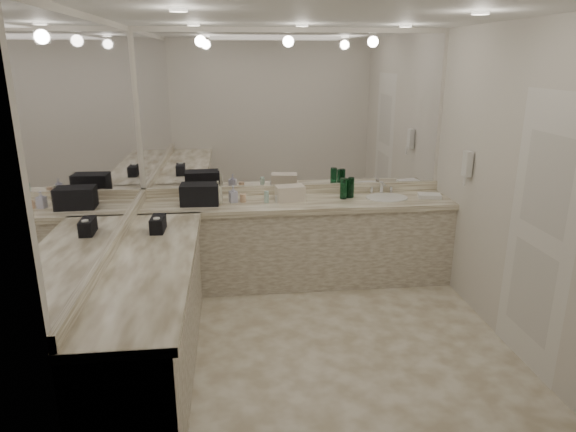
{
  "coord_description": "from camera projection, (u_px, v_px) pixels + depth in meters",
  "views": [
    {
      "loc": [
        -0.67,
        -3.85,
        2.31
      ],
      "look_at": [
        -0.19,
        0.4,
        0.99
      ],
      "focal_mm": 32.0,
      "sensor_mm": 36.0,
      "label": 1
    }
  ],
  "objects": [
    {
      "name": "floor",
      "position": [
        315.0,
        338.0,
        4.41
      ],
      "size": [
        3.2,
        3.2,
        0.0
      ],
      "primitive_type": "plane",
      "color": "beige",
      "rests_on": "ground"
    },
    {
      "name": "ceiling",
      "position": [
        320.0,
        15.0,
        3.64
      ],
      "size": [
        3.2,
        3.2,
        0.0
      ],
      "primitive_type": "plane",
      "color": "white",
      "rests_on": "floor"
    },
    {
      "name": "wall_back",
      "position": [
        294.0,
        157.0,
        5.45
      ],
      "size": [
        3.2,
        0.02,
        2.6
      ],
      "primitive_type": "cube",
      "color": "silver",
      "rests_on": "floor"
    },
    {
      "name": "wall_left",
      "position": [
        108.0,
        198.0,
        3.86
      ],
      "size": [
        0.02,
        3.0,
        2.6
      ],
      "primitive_type": "cube",
      "color": "silver",
      "rests_on": "floor"
    },
    {
      "name": "wall_right",
      "position": [
        510.0,
        187.0,
        4.2
      ],
      "size": [
        0.02,
        3.0,
        2.6
      ],
      "primitive_type": "cube",
      "color": "silver",
      "rests_on": "floor"
    },
    {
      "name": "vanity_back_base",
      "position": [
        297.0,
        244.0,
        5.43
      ],
      "size": [
        3.2,
        0.6,
        0.84
      ],
      "primitive_type": "cube",
      "color": "beige",
      "rests_on": "floor"
    },
    {
      "name": "vanity_back_top",
      "position": [
        297.0,
        204.0,
        5.29
      ],
      "size": [
        3.2,
        0.64,
        0.06
      ],
      "primitive_type": "cube",
      "color": "white",
      "rests_on": "vanity_back_base"
    },
    {
      "name": "vanity_left_base",
      "position": [
        152.0,
        320.0,
        3.87
      ],
      "size": [
        0.6,
        2.4,
        0.84
      ],
      "primitive_type": "cube",
      "color": "beige",
      "rests_on": "floor"
    },
    {
      "name": "vanity_left_top",
      "position": [
        149.0,
        265.0,
        3.73
      ],
      "size": [
        0.64,
        2.42,
        0.06
      ],
      "primitive_type": "cube",
      "color": "white",
      "rests_on": "vanity_left_base"
    },
    {
      "name": "backsplash_back",
      "position": [
        294.0,
        189.0,
        5.54
      ],
      "size": [
        3.2,
        0.04,
        0.1
      ],
      "primitive_type": "cube",
      "color": "white",
      "rests_on": "vanity_back_top"
    },
    {
      "name": "backsplash_left",
      "position": [
        115.0,
        242.0,
        3.96
      ],
      "size": [
        0.04,
        3.0,
        0.1
      ],
      "primitive_type": "cube",
      "color": "white",
      "rests_on": "vanity_left_top"
    },
    {
      "name": "mirror_back",
      "position": [
        294.0,
        112.0,
        5.3
      ],
      "size": [
        3.12,
        0.01,
        1.55
      ],
      "primitive_type": "cube",
      "color": "white",
      "rests_on": "wall_back"
    },
    {
      "name": "mirror_left",
      "position": [
        103.0,
        135.0,
        3.72
      ],
      "size": [
        0.01,
        2.92,
        1.55
      ],
      "primitive_type": "cube",
      "color": "white",
      "rests_on": "wall_left"
    },
    {
      "name": "sink",
      "position": [
        387.0,
        198.0,
        5.39
      ],
      "size": [
        0.44,
        0.44,
        0.03
      ],
      "primitive_type": "cylinder",
      "color": "white",
      "rests_on": "vanity_back_top"
    },
    {
      "name": "faucet",
      "position": [
        381.0,
        187.0,
        5.57
      ],
      "size": [
        0.24,
        0.16,
        0.14
      ],
      "primitive_type": "cube",
      "color": "silver",
      "rests_on": "vanity_back_top"
    },
    {
      "name": "wall_phone",
      "position": [
        467.0,
        164.0,
        4.85
      ],
      "size": [
        0.06,
        0.1,
        0.24
      ],
      "primitive_type": "cube",
      "color": "white",
      "rests_on": "wall_right"
    },
    {
      "name": "door",
      "position": [
        539.0,
        236.0,
        3.8
      ],
      "size": [
        0.02,
        0.82,
        2.1
      ],
      "primitive_type": "cube",
      "color": "white",
      "rests_on": "wall_right"
    },
    {
      "name": "black_toiletry_bag",
      "position": [
        200.0,
        194.0,
        5.13
      ],
      "size": [
        0.39,
        0.25,
        0.22
      ],
      "primitive_type": "cube",
      "rotation": [
        0.0,
        0.0,
        -0.04
      ],
      "color": "black",
      "rests_on": "vanity_back_top"
    },
    {
      "name": "black_bag_spill",
      "position": [
        158.0,
        224.0,
        4.35
      ],
      "size": [
        0.12,
        0.24,
        0.13
      ],
      "primitive_type": "cube",
      "rotation": [
        0.0,
        0.0,
        -0.03
      ],
      "color": "black",
      "rests_on": "vanity_left_top"
    },
    {
      "name": "cream_cosmetic_case",
      "position": [
        290.0,
        193.0,
        5.26
      ],
      "size": [
        0.31,
        0.21,
        0.17
      ],
      "primitive_type": "cube",
      "rotation": [
        0.0,
        0.0,
        0.13
      ],
      "color": "beige",
      "rests_on": "vanity_back_top"
    },
    {
      "name": "hand_towel",
      "position": [
        429.0,
        196.0,
        5.4
      ],
      "size": [
        0.26,
        0.21,
        0.04
      ],
      "primitive_type": "cube",
      "rotation": [
        0.0,
        0.0,
        -0.24
      ],
      "color": "white",
      "rests_on": "vanity_back_top"
    },
    {
      "name": "lotion_left",
      "position": [
        157.0,
        226.0,
        4.29
      ],
      "size": [
        0.06,
        0.06,
        0.13
      ],
      "primitive_type": "cylinder",
      "color": "white",
      "rests_on": "vanity_left_top"
    },
    {
      "name": "soap_bottle_a",
      "position": [
        218.0,
        192.0,
        5.15
      ],
      "size": [
        0.09,
        0.09,
        0.23
      ],
      "primitive_type": "imported",
      "rotation": [
        0.0,
        0.0,
        -0.02
      ],
      "color": "beige",
      "rests_on": "vanity_back_top"
    },
    {
      "name": "soap_bottle_b",
      "position": [
        233.0,
        194.0,
        5.21
      ],
      "size": [
        0.1,
        0.1,
        0.17
      ],
      "primitive_type": "imported",
      "rotation": [
        0.0,
        0.0,
        0.3
      ],
      "color": "silver",
      "rests_on": "vanity_back_top"
    },
    {
      "name": "soap_bottle_c",
      "position": [
        285.0,
        193.0,
        5.28
      ],
      "size": [
        0.15,
        0.15,
        0.16
      ],
      "primitive_type": "imported",
      "rotation": [
        0.0,
        0.0,
        -0.25
      ],
      "color": "#E2D479",
      "rests_on": "vanity_back_top"
    },
    {
      "name": "green_bottle_0",
      "position": [
        351.0,
        187.0,
        5.39
      ],
      "size": [
        0.06,
        0.06,
        0.21
      ],
      "primitive_type": "cylinder",
      "color": "#134F2A",
      "rests_on": "vanity_back_top"
    },
    {
      "name": "green_bottle_1",
      "position": [
        344.0,
        188.0,
        5.33
      ],
      "size": [
        0.07,
        0.07,
        0.22
      ],
      "primitive_type": "cylinder",
      "color": "#134F2A",
      "rests_on": "vanity_back_top"
    },
    {
      "name": "green_bottle_2",
      "position": [
        349.0,
        188.0,
        5.37
      ],
      "size": [
        0.07,
        0.07,
        0.21
      ],
      "primitive_type": "cylinder",
      "color": "#134F2A",
      "rests_on": "vanity_back_top"
    },
    {
      "name": "amenity_bottle_0",
      "position": [
        213.0,
        195.0,
        5.23
      ],
      "size": [
        0.06,
        0.06,
        0.14
      ],
      "primitive_type": "cylinder",
      "color": "#E0B28C",
      "rests_on": "vanity_back_top"
    },
    {
      "name": "amenity_bottle_1",
      "position": [
        243.0,
        198.0,
        5.23
      ],
      "size": [
        0.06,
        0.06,
        0.08
      ],
      "primitive_type": "cylinder",
      "color": "#E0B28C",
      "rests_on": "vanity_back_top"
    },
    {
      "name": "amenity_bottle_2",
      "position": [
        277.0,
        199.0,
        5.22
      ],
      "size": [
        0.05,
        0.05,
        0.07
      ],
      "primitive_type": "cylinder",
      "color": "white",
      "rests_on": "vanity_back_top"
    },
    {
      "name": "amenity_bottle_3",
      "position": [
        199.0,
        199.0,
        5.17
      ],
      "size": [
        0.04,
        0.04,
        0.09
      ],
      "primitive_type": "cylinder",
      "color": "#3F3F4C",
      "rests_on": "vanity_back_top"
    },
    {
      "name": "amenity_bottle_4",
      "position": [
        267.0,
        197.0,
        5.2
      ],
      "size": [
        0.05,
        0.05,
        0.12
      ],
      "primitive_type": "cylinder",
      "color": "silver",
      "rests_on": "vanity_back_top"
    },
    {
      "name": "amenity_bottle_5",
      "position": [
        187.0,
        198.0,
        5.26
      ],
      "size": [
        0.05,
        0.05,
        0.07
      ],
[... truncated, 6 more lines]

